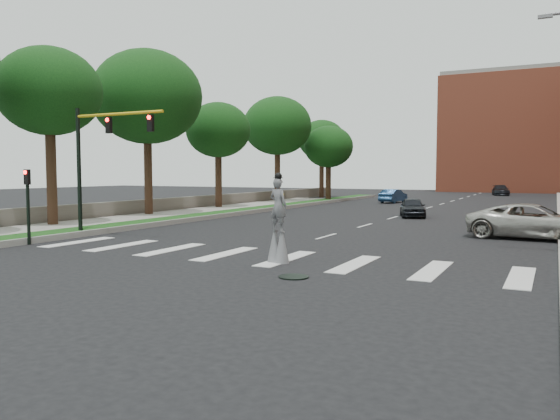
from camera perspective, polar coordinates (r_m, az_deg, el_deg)
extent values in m
plane|color=black|center=(19.37, -4.08, -5.27)|extent=(160.00, 160.00, 0.00)
cube|color=#133F12|center=(42.29, -3.53, -0.06)|extent=(2.00, 60.00, 0.25)
cube|color=gray|center=(41.77, -2.29, -0.09)|extent=(0.20, 60.00, 0.28)
cube|color=gray|center=(36.02, -15.78, -0.97)|extent=(4.00, 60.00, 0.18)
cube|color=#5F5A51|center=(46.91, -8.10, 0.82)|extent=(0.50, 56.00, 1.10)
cylinder|color=black|center=(16.23, 1.43, -7.00)|extent=(0.90, 0.90, 0.04)
cube|color=#CD5D40|center=(94.65, 24.67, 7.20)|extent=(26.00, 14.00, 18.00)
cube|color=slate|center=(23.10, 25.98, 17.72)|extent=(0.50, 0.18, 0.12)
cylinder|color=black|center=(28.46, -20.25, 3.72)|extent=(0.20, 0.20, 6.20)
cylinder|color=gold|center=(26.75, -16.55, 9.60)|extent=(5.20, 0.14, 0.14)
cube|color=black|center=(27.12, -17.46, 8.44)|extent=(0.28, 0.18, 0.75)
cylinder|color=#FF0C0C|center=(27.07, -17.62, 8.97)|extent=(0.18, 0.06, 0.18)
cube|color=black|center=(25.45, -13.37, 8.82)|extent=(0.28, 0.18, 0.75)
cylinder|color=#FF0C0C|center=(25.39, -13.53, 9.39)|extent=(0.18, 0.06, 0.18)
cylinder|color=black|center=(25.70, -24.82, 0.03)|extent=(0.14, 0.14, 3.00)
cube|color=black|center=(25.65, -24.91, 3.15)|extent=(0.25, 0.16, 0.65)
cylinder|color=#FF0C0C|center=(25.59, -25.10, 3.59)|extent=(0.16, 0.05, 0.16)
cylinder|color=#311E13|center=(18.67, 0.20, -3.99)|extent=(0.07, 0.07, 1.04)
cylinder|color=#311E13|center=(18.87, -0.56, -3.90)|extent=(0.07, 0.07, 1.04)
cone|color=#5D5D62|center=(18.65, 0.20, -3.59)|extent=(0.52, 0.52, 1.30)
cone|color=#5D5D62|center=(18.86, -0.56, -3.51)|extent=(0.52, 0.52, 1.30)
imported|color=#5D5D62|center=(18.63, -0.18, 0.48)|extent=(0.76, 0.58, 1.86)
sphere|color=black|center=(18.59, -0.18, 3.53)|extent=(0.26, 0.26, 0.26)
cylinder|color=black|center=(18.59, -0.18, 3.38)|extent=(0.34, 0.34, 0.02)
cube|color=yellow|center=(18.71, 0.09, 2.07)|extent=(0.22, 0.05, 0.10)
imported|color=#B3B0A9|center=(27.93, 25.04, -1.09)|extent=(6.12, 3.25, 1.64)
imported|color=black|center=(38.83, 13.67, 0.28)|extent=(2.70, 4.25, 1.35)
imported|color=navy|center=(56.35, 11.75, 1.45)|extent=(2.01, 4.33, 1.37)
imported|color=black|center=(78.48, 22.06, 1.93)|extent=(2.77, 5.02, 1.38)
cylinder|color=#311E13|center=(33.15, -22.78, 3.61)|extent=(0.56, 0.56, 6.14)
ellipsoid|color=black|center=(33.45, -22.99, 11.36)|extent=(5.75, 5.75, 4.89)
cylinder|color=#311E13|center=(39.29, -13.61, 4.01)|extent=(0.56, 0.56, 6.39)
ellipsoid|color=black|center=(39.63, -13.73, 11.41)|extent=(7.65, 7.65, 6.50)
cylinder|color=#311E13|center=(46.17, -6.44, 3.38)|extent=(0.56, 0.56, 5.27)
ellipsoid|color=black|center=(46.31, -6.48, 8.32)|extent=(5.42, 5.42, 4.60)
cylinder|color=#311E13|center=(55.15, -0.27, 3.89)|extent=(0.56, 0.56, 6.02)
ellipsoid|color=black|center=(55.35, -0.28, 8.79)|extent=(6.89, 6.89, 5.86)
cylinder|color=#311E13|center=(66.76, 4.36, 3.71)|extent=(0.56, 0.56, 5.58)
ellipsoid|color=black|center=(66.87, 4.38, 7.32)|extent=(5.68, 5.68, 4.83)
cylinder|color=#311E13|center=(58.29, 5.07, 3.13)|extent=(0.56, 0.56, 4.49)
ellipsoid|color=black|center=(58.34, 5.09, 6.61)|extent=(5.20, 5.20, 4.42)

